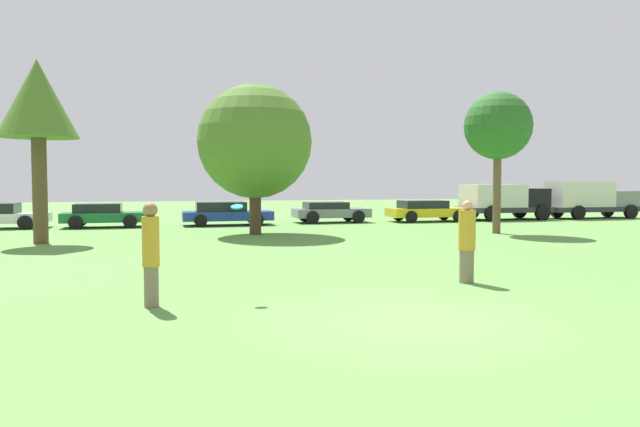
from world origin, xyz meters
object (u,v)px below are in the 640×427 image
object	(u,v)px
tree_2	(498,127)
parked_car_yellow	(427,210)
parked_car_blue	(225,213)
delivery_truck_black	(503,200)
tree_0	(38,103)
parked_car_green	(103,215)
delivery_truck_grey	(589,198)
parked_car_grey	(330,211)
frisbee	(237,207)
tree_1	(255,142)
person_thrower	(151,253)
person_catcher	(467,242)

from	to	relation	value
tree_2	parked_car_yellow	distance (m)	8.64
parked_car_blue	delivery_truck_black	size ratio (longest dim) A/B	0.87
tree_0	parked_car_green	xyz separation A→B (m)	(1.35, 7.39, -4.43)
delivery_truck_grey	delivery_truck_black	bearing A→B (deg)	178.17
parked_car_green	parked_car_grey	xyz separation A→B (m)	(11.62, 0.53, 0.00)
tree_2	parked_car_blue	size ratio (longest dim) A/B	1.33
frisbee	parked_car_blue	size ratio (longest dim) A/B	0.05
parked_car_blue	parked_car_green	bearing A→B (deg)	178.92
tree_1	parked_car_green	bearing A→B (deg)	139.92
tree_2	delivery_truck_grey	xyz separation A→B (m)	(11.06, 8.01, -3.36)
tree_2	delivery_truck_grey	bearing A→B (deg)	35.93
person_thrower	delivery_truck_grey	xyz separation A→B (m)	(25.04, 19.85, 0.24)
tree_2	tree_1	bearing A→B (deg)	168.20
parked_car_grey	parked_car_yellow	size ratio (longest dim) A/B	0.90
person_catcher	tree_1	bearing A→B (deg)	-85.37
frisbee	delivery_truck_grey	xyz separation A→B (m)	(23.46, 19.40, -0.54)
delivery_truck_black	tree_2	bearing A→B (deg)	-123.68
parked_car_grey	delivery_truck_grey	world-z (taller)	delivery_truck_grey
person_thrower	parked_car_yellow	distance (m)	24.17
parked_car_grey	parked_car_yellow	bearing A→B (deg)	-6.51
tree_2	parked_car_blue	bearing A→B (deg)	144.83
parked_car_grey	frisbee	bearing A→B (deg)	-110.70
tree_1	delivery_truck_black	distance (m)	16.80
parked_car_yellow	delivery_truck_grey	xyz separation A→B (m)	(10.80, 0.32, 0.57)
parked_car_yellow	delivery_truck_black	size ratio (longest dim) A/B	0.87
tree_0	parked_car_grey	xyz separation A→B (m)	(12.97, 7.91, -4.43)
person_thrower	frisbee	bearing A→B (deg)	8.55
tree_0	tree_1	bearing A→B (deg)	12.48
parked_car_grey	delivery_truck_black	size ratio (longest dim) A/B	0.78
parked_car_green	tree_1	bearing A→B (deg)	-40.65
person_thrower	person_catcher	xyz separation A→B (m)	(6.67, 0.89, -0.06)
tree_0	delivery_truck_grey	bearing A→B (deg)	14.71
tree_2	delivery_truck_black	size ratio (longest dim) A/B	1.16
frisbee	delivery_truck_black	size ratio (longest dim) A/B	0.05
parked_car_blue	parked_car_grey	bearing A→B (deg)	5.22
parked_car_green	parked_car_grey	world-z (taller)	parked_car_green
person_thrower	tree_2	bearing A→B (deg)	32.65
person_thrower	parked_car_grey	world-z (taller)	person_thrower
parked_car_yellow	frisbee	bearing A→B (deg)	-124.12
parked_car_green	frisbee	bearing A→B (deg)	-77.56
tree_1	parked_car_yellow	distance (m)	12.24
person_thrower	delivery_truck_grey	size ratio (longest dim) A/B	0.31
frisbee	parked_car_yellow	distance (m)	22.92
person_thrower	delivery_truck_grey	bearing A→B (deg)	30.80
parked_car_grey	delivery_truck_black	xyz separation A→B (m)	(10.50, -0.12, 0.55)
frisbee	tree_2	distance (m)	17.07
tree_2	delivery_truck_grey	distance (m)	14.06
person_thrower	tree_1	size ratio (longest dim) A/B	0.30
person_catcher	parked_car_grey	distance (m)	19.32
parked_car_yellow	parked_car_grey	bearing A→B (deg)	173.49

